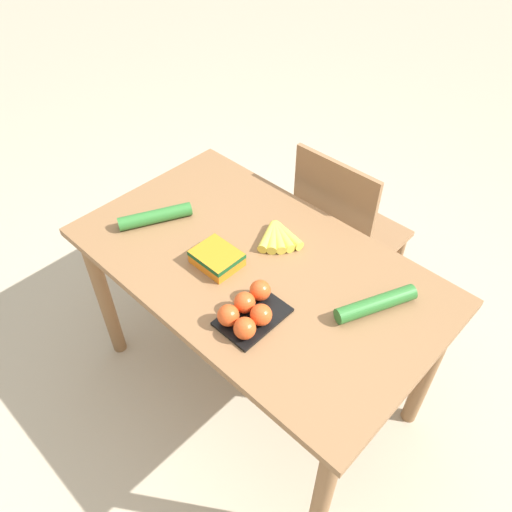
{
  "coord_description": "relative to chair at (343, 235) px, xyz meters",
  "views": [
    {
      "loc": [
        0.84,
        -0.87,
        1.96
      ],
      "look_at": [
        0.0,
        0.0,
        0.77
      ],
      "focal_mm": 35.0,
      "sensor_mm": 36.0,
      "label": 1
    }
  ],
  "objects": [
    {
      "name": "ground_plane",
      "position": [
        0.03,
        -0.59,
        -0.47
      ],
      "size": [
        12.0,
        12.0,
        0.0
      ],
      "primitive_type": "plane",
      "color": "#B7A88E"
    },
    {
      "name": "dining_table",
      "position": [
        0.03,
        -0.59,
        0.16
      ],
      "size": [
        1.29,
        0.76,
        0.74
      ],
      "color": "olive",
      "rests_on": "ground_plane"
    },
    {
      "name": "chair",
      "position": [
        0.0,
        0.0,
        0.0
      ],
      "size": [
        0.42,
        0.4,
        0.91
      ],
      "rotation": [
        0.0,
        0.0,
        3.15
      ],
      "color": "#8E6642",
      "rests_on": "ground_plane"
    },
    {
      "name": "banana_bunch",
      "position": [
        0.0,
        -0.46,
        0.29
      ],
      "size": [
        0.16,
        0.15,
        0.04
      ],
      "color": "brown",
      "rests_on": "dining_table"
    },
    {
      "name": "tomato_pack",
      "position": [
        0.18,
        -0.79,
        0.31
      ],
      "size": [
        0.15,
        0.22,
        0.08
      ],
      "color": "black",
      "rests_on": "dining_table"
    },
    {
      "name": "carrot_bag",
      "position": [
        -0.06,
        -0.69,
        0.3
      ],
      "size": [
        0.16,
        0.13,
        0.05
      ],
      "color": "orange",
      "rests_on": "dining_table"
    },
    {
      "name": "cucumber_near",
      "position": [
        -0.39,
        -0.7,
        0.3
      ],
      "size": [
        0.16,
        0.27,
        0.05
      ],
      "color": "#2D702D",
      "rests_on": "dining_table"
    },
    {
      "name": "cucumber_far",
      "position": [
        0.44,
        -0.49,
        0.3
      ],
      "size": [
        0.16,
        0.27,
        0.05
      ],
      "color": "#2D702D",
      "rests_on": "dining_table"
    }
  ]
}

